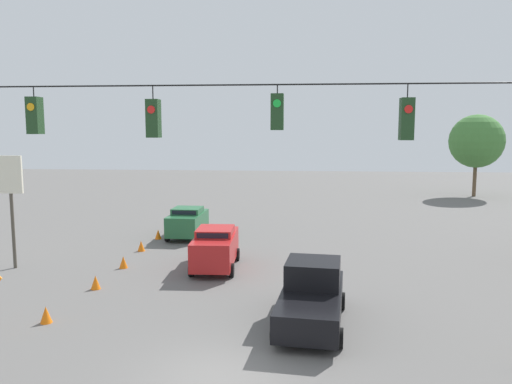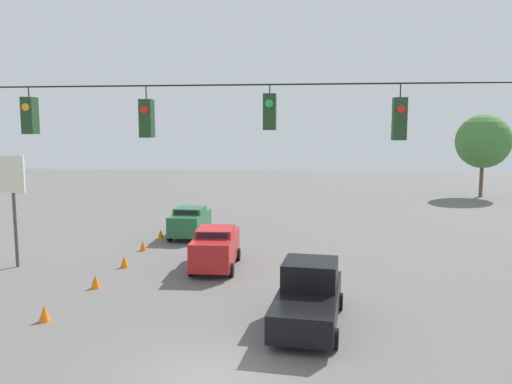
{
  "view_description": "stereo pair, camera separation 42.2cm",
  "coord_description": "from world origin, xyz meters",
  "px_view_note": "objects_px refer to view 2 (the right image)",
  "views": [
    {
      "loc": [
        -2.19,
        12.69,
        6.74
      ],
      "look_at": [
        -0.14,
        -10.41,
        3.85
      ],
      "focal_mm": 35.0,
      "sensor_mm": 36.0,
      "label": 1
    },
    {
      "loc": [
        -2.61,
        12.65,
        6.74
      ],
      "look_at": [
        -0.14,
        -10.41,
        3.85
      ],
      "focal_mm": 35.0,
      "sensor_mm": 36.0,
      "label": 2
    }
  ],
  "objects_px": {
    "traffic_cone_fifth": "(161,234)",
    "tree_horizon_left": "(483,141)",
    "sedan_green_withflow_far": "(190,222)",
    "traffic_cone_nearest": "(44,313)",
    "overhead_signal_span": "(209,180)",
    "sedan_red_withflow_mid": "(216,247)",
    "pickup_truck_black_crossing_near": "(309,296)",
    "traffic_cone_fourth": "(143,245)",
    "traffic_cone_farthest": "(174,223)",
    "traffic_cone_third": "(124,262)",
    "traffic_cone_second": "(95,281)"
  },
  "relations": [
    {
      "from": "overhead_signal_span",
      "to": "sedan_green_withflow_far",
      "type": "xyz_separation_m",
      "value": [
        4.85,
        -17.67,
        -4.47
      ]
    },
    {
      "from": "overhead_signal_span",
      "to": "traffic_cone_second",
      "type": "relative_size",
      "value": 35.5
    },
    {
      "from": "sedan_green_withflow_far",
      "to": "pickup_truck_black_crossing_near",
      "type": "bearing_deg",
      "value": 119.12
    },
    {
      "from": "traffic_cone_fifth",
      "to": "tree_horizon_left",
      "type": "relative_size",
      "value": 0.07
    },
    {
      "from": "sedan_green_withflow_far",
      "to": "sedan_red_withflow_mid",
      "type": "distance_m",
      "value": 7.39
    },
    {
      "from": "sedan_green_withflow_far",
      "to": "traffic_cone_fourth",
      "type": "distance_m",
      "value": 4.22
    },
    {
      "from": "sedan_green_withflow_far",
      "to": "traffic_cone_fifth",
      "type": "height_order",
      "value": "sedan_green_withflow_far"
    },
    {
      "from": "traffic_cone_farthest",
      "to": "sedan_red_withflow_mid",
      "type": "bearing_deg",
      "value": 116.21
    },
    {
      "from": "sedan_red_withflow_mid",
      "to": "traffic_cone_fourth",
      "type": "xyz_separation_m",
      "value": [
        4.74,
        -3.03,
        -0.75
      ]
    },
    {
      "from": "sedan_green_withflow_far",
      "to": "sedan_red_withflow_mid",
      "type": "relative_size",
      "value": 0.86
    },
    {
      "from": "overhead_signal_span",
      "to": "traffic_cone_fourth",
      "type": "distance_m",
      "value": 16.26
    },
    {
      "from": "traffic_cone_nearest",
      "to": "traffic_cone_fifth",
      "type": "distance_m",
      "value": 13.67
    },
    {
      "from": "traffic_cone_fifth",
      "to": "tree_horizon_left",
      "type": "height_order",
      "value": "tree_horizon_left"
    },
    {
      "from": "sedan_green_withflow_far",
      "to": "pickup_truck_black_crossing_near",
      "type": "xyz_separation_m",
      "value": [
        -7.48,
        13.43,
        -0.02
      ]
    },
    {
      "from": "sedan_red_withflow_mid",
      "to": "traffic_cone_farthest",
      "type": "relative_size",
      "value": 7.76
    },
    {
      "from": "overhead_signal_span",
      "to": "tree_horizon_left",
      "type": "height_order",
      "value": "overhead_signal_span"
    },
    {
      "from": "pickup_truck_black_crossing_near",
      "to": "traffic_cone_fourth",
      "type": "xyz_separation_m",
      "value": [
        9.28,
        -9.67,
        -0.68
      ]
    },
    {
      "from": "sedan_red_withflow_mid",
      "to": "traffic_cone_nearest",
      "type": "distance_m",
      "value": 8.9
    },
    {
      "from": "traffic_cone_fifth",
      "to": "overhead_signal_span",
      "type": "bearing_deg",
      "value": 111.13
    },
    {
      "from": "sedan_green_withflow_far",
      "to": "sedan_red_withflow_mid",
      "type": "xyz_separation_m",
      "value": [
        -2.93,
        6.79,
        0.05
      ]
    },
    {
      "from": "traffic_cone_fifth",
      "to": "traffic_cone_third",
      "type": "bearing_deg",
      "value": 91.42
    },
    {
      "from": "sedan_green_withflow_far",
      "to": "traffic_cone_third",
      "type": "bearing_deg",
      "value": 77.65
    },
    {
      "from": "traffic_cone_farthest",
      "to": "traffic_cone_nearest",
      "type": "bearing_deg",
      "value": 90.06
    },
    {
      "from": "traffic_cone_third",
      "to": "traffic_cone_farthest",
      "type": "xyz_separation_m",
      "value": [
        0.26,
        -10.12,
        0.0
      ]
    },
    {
      "from": "overhead_signal_span",
      "to": "sedan_green_withflow_far",
      "type": "distance_m",
      "value": 18.86
    },
    {
      "from": "sedan_red_withflow_mid",
      "to": "traffic_cone_farthest",
      "type": "bearing_deg",
      "value": -63.79
    },
    {
      "from": "sedan_green_withflow_far",
      "to": "sedan_red_withflow_mid",
      "type": "height_order",
      "value": "sedan_red_withflow_mid"
    },
    {
      "from": "overhead_signal_span",
      "to": "traffic_cone_fourth",
      "type": "bearing_deg",
      "value": -64.43
    },
    {
      "from": "tree_horizon_left",
      "to": "overhead_signal_span",
      "type": "bearing_deg",
      "value": 63.34
    },
    {
      "from": "sedan_green_withflow_far",
      "to": "traffic_cone_fifth",
      "type": "relative_size",
      "value": 6.68
    },
    {
      "from": "sedan_green_withflow_far",
      "to": "overhead_signal_span",
      "type": "bearing_deg",
      "value": 105.36
    },
    {
      "from": "traffic_cone_fourth",
      "to": "traffic_cone_fifth",
      "type": "bearing_deg",
      "value": -91.11
    },
    {
      "from": "traffic_cone_fourth",
      "to": "traffic_cone_farthest",
      "type": "relative_size",
      "value": 1.0
    },
    {
      "from": "sedan_green_withflow_far",
      "to": "traffic_cone_fourth",
      "type": "height_order",
      "value": "sedan_green_withflow_far"
    },
    {
      "from": "traffic_cone_second",
      "to": "traffic_cone_farthest",
      "type": "xyz_separation_m",
      "value": [
        0.23,
        -13.4,
        0.0
      ]
    },
    {
      "from": "traffic_cone_third",
      "to": "overhead_signal_span",
      "type": "bearing_deg",
      "value": 121.6
    },
    {
      "from": "traffic_cone_fifth",
      "to": "sedan_red_withflow_mid",
      "type": "bearing_deg",
      "value": 127.07
    },
    {
      "from": "traffic_cone_second",
      "to": "tree_horizon_left",
      "type": "distance_m",
      "value": 42.21
    },
    {
      "from": "sedan_green_withflow_far",
      "to": "pickup_truck_black_crossing_near",
      "type": "relative_size",
      "value": 0.72
    },
    {
      "from": "sedan_green_withflow_far",
      "to": "traffic_cone_nearest",
      "type": "height_order",
      "value": "sedan_green_withflow_far"
    },
    {
      "from": "traffic_cone_farthest",
      "to": "traffic_cone_third",
      "type": "bearing_deg",
      "value": 91.49
    },
    {
      "from": "traffic_cone_farthest",
      "to": "sedan_green_withflow_far",
      "type": "bearing_deg",
      "value": 122.36
    },
    {
      "from": "pickup_truck_black_crossing_near",
      "to": "sedan_red_withflow_mid",
      "type": "distance_m",
      "value": 8.05
    },
    {
      "from": "sedan_green_withflow_far",
      "to": "traffic_cone_fourth",
      "type": "relative_size",
      "value": 6.68
    },
    {
      "from": "sedan_green_withflow_far",
      "to": "traffic_cone_second",
      "type": "bearing_deg",
      "value": 81.26
    },
    {
      "from": "sedan_green_withflow_far",
      "to": "traffic_cone_farthest",
      "type": "height_order",
      "value": "sedan_green_withflow_far"
    },
    {
      "from": "overhead_signal_span",
      "to": "traffic_cone_fifth",
      "type": "bearing_deg",
      "value": -68.87
    },
    {
      "from": "traffic_cone_nearest",
      "to": "traffic_cone_third",
      "type": "xyz_separation_m",
      "value": [
        -0.24,
        -7.06,
        0.0
      ]
    },
    {
      "from": "traffic_cone_fifth",
      "to": "pickup_truck_black_crossing_near",
      "type": "bearing_deg",
      "value": 125.72
    },
    {
      "from": "pickup_truck_black_crossing_near",
      "to": "traffic_cone_third",
      "type": "bearing_deg",
      "value": -34.45
    }
  ]
}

